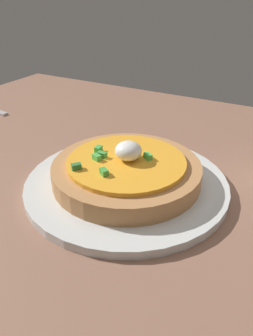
# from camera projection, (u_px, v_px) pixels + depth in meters

# --- Properties ---
(dining_table) EXTENTS (1.15, 0.79, 0.03)m
(dining_table) POSITION_uv_depth(u_px,v_px,m) (139.00, 176.00, 0.55)
(dining_table) COLOR #895F4B
(dining_table) RESTS_ON ground
(plate) EXTENTS (0.30, 0.30, 0.01)m
(plate) POSITION_uv_depth(u_px,v_px,m) (126.00, 183.00, 0.48)
(plate) COLOR silver
(plate) RESTS_ON dining_table
(pizza) EXTENTS (0.21, 0.21, 0.06)m
(pizza) POSITION_uv_depth(u_px,v_px,m) (126.00, 170.00, 0.47)
(pizza) COLOR #BA814D
(pizza) RESTS_ON plate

